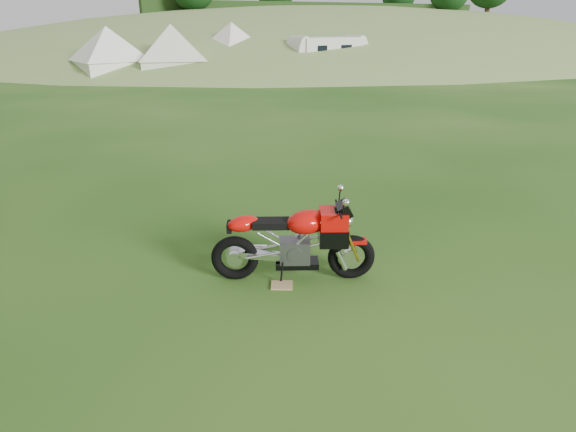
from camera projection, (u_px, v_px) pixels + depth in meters
name	position (u px, v px, depth m)	size (l,w,h in m)	color
ground	(280.00, 275.00, 5.47)	(120.00, 120.00, 0.00)	#15400D
hillside	(327.00, 49.00, 48.50)	(80.00, 64.00, 8.00)	#70984D
hedgerow	(327.00, 49.00, 48.50)	(36.00, 1.20, 8.60)	black
sport_motorcycle	(293.00, 236.00, 5.21)	(1.72, 0.43, 1.03)	red
plywood_board	(282.00, 285.00, 5.24)	(0.23, 0.19, 0.02)	tan
tent_left	(109.00, 52.00, 23.16)	(2.90, 2.90, 2.51)	white
tent_mid	(173.00, 51.00, 23.40)	(2.96, 2.96, 2.57)	silver
tent_right	(232.00, 48.00, 25.74)	(3.01, 3.01, 2.61)	white
caravan	(327.00, 56.00, 24.98)	(4.10, 1.83, 1.92)	silver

